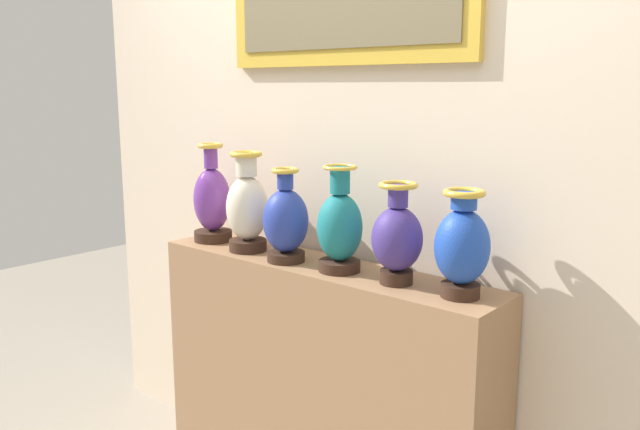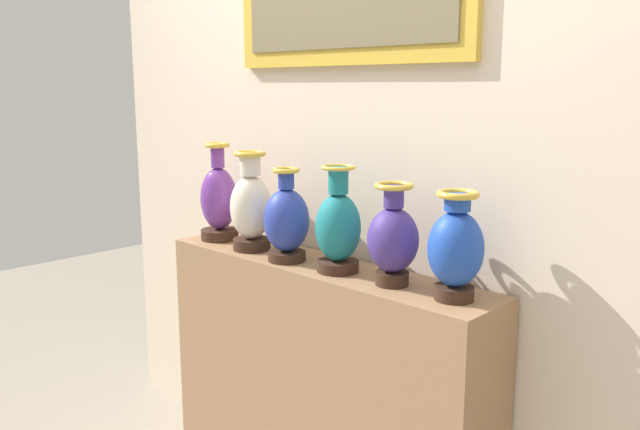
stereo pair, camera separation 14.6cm
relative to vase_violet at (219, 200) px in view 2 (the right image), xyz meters
The scene contains 8 objects.
display_shelf 0.89m from the vase_violet, ahead, with size 1.43×0.30×1.01m, color #99704C.
back_wall 0.65m from the vase_violet, 20.08° to the left, with size 3.02×0.14×2.71m.
vase_violet is the anchor object (origin of this frame).
vase_ivory 0.24m from the vase_violet, ahead, with size 0.17×0.17×0.39m.
vase_cobalt 0.47m from the vase_violet, ahead, with size 0.17×0.17×0.35m.
vase_teal 0.70m from the vase_violet, ahead, with size 0.16×0.16×0.38m.
vase_indigo 0.94m from the vase_violet, ahead, with size 0.17×0.17×0.34m.
vase_sapphire 1.17m from the vase_violet, ahead, with size 0.17×0.17×0.34m.
Camera 2 is at (1.64, -1.68, 1.66)m, focal length 37.14 mm.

